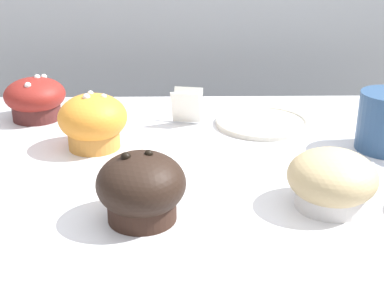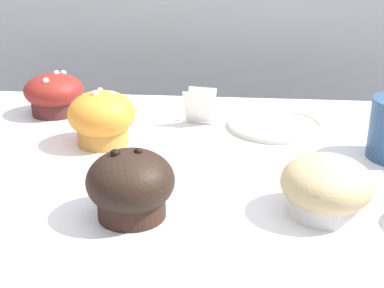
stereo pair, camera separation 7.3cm
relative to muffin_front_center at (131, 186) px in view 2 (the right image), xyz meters
The scene contains 7 objects.
wall_back 0.77m from the muffin_front_center, 87.66° to the left, with size 3.20×0.10×1.80m, color #B2B7BC.
muffin_front_center is the anchor object (origin of this frame).
muffin_back_left 0.23m from the muffin_front_center, ahead, with size 0.11×0.11×0.07m.
muffin_back_right 0.42m from the muffin_front_center, 120.75° to the left, with size 0.11×0.11×0.08m.
muffin_front_right 0.24m from the muffin_front_center, 112.02° to the left, with size 0.11×0.11×0.09m.
serving_plate 0.37m from the muffin_front_center, 59.76° to the left, with size 0.16×0.16×0.01m.
price_card 0.33m from the muffin_front_center, 80.45° to the left, with size 0.06×0.05×0.06m.
Camera 2 is at (0.09, -0.72, 1.25)m, focal length 50.00 mm.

